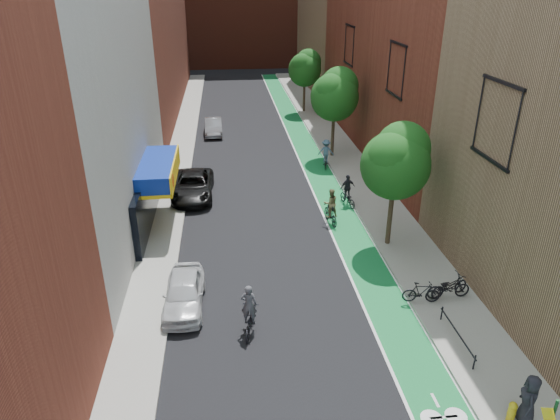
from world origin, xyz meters
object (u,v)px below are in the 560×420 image
object	(u,v)px
parked_car_white	(184,293)
cyclist_lane_far	(326,155)
cyclist_lane_mid	(347,194)
fire_hydrant	(512,411)
cyclist_lead	(249,317)
cyclist_lane_near	(331,209)
parked_car_silver	(213,127)
pedestrian	(529,400)
parked_car_black	(193,186)

from	to	relation	value
parked_car_white	cyclist_lane_far	bearing A→B (deg)	61.52
parked_car_white	cyclist_lane_mid	xyz separation A→B (m)	(9.14, 9.32, 0.02)
cyclist_lane_mid	fire_hydrant	xyz separation A→B (m)	(1.19, -16.62, -0.15)
cyclist_lead	cyclist_lane_mid	world-z (taller)	cyclist_lead
cyclist_lane_near	fire_hydrant	bearing A→B (deg)	90.90
parked_car_silver	cyclist_lane_near	bearing A→B (deg)	-71.53
parked_car_silver	pedestrian	world-z (taller)	pedestrian
cyclist_lane_far	parked_car_silver	bearing A→B (deg)	-33.84
cyclist_lead	fire_hydrant	xyz separation A→B (m)	(7.72, -5.36, -0.14)
cyclist_lane_far	parked_car_white	bearing A→B (deg)	75.26
cyclist_lead	cyclist_lane_near	size ratio (longest dim) A/B	1.02
cyclist_lead	pedestrian	world-z (taller)	cyclist_lead
cyclist_lead	pedestrian	size ratio (longest dim) A/B	1.19
pedestrian	cyclist_lane_far	bearing A→B (deg)	-155.51
cyclist_lane_mid	pedestrian	world-z (taller)	cyclist_lane_mid
cyclist_lead	pedestrian	xyz separation A→B (m)	(8.14, -5.41, 0.33)
fire_hydrant	cyclist_lane_far	bearing A→B (deg)	92.94
parked_car_silver	cyclist_lead	xyz separation A→B (m)	(1.65, -27.27, -0.00)
pedestrian	cyclist_lane_near	bearing A→B (deg)	-147.30
parked_car_silver	pedestrian	distance (m)	34.11
cyclist_lane_far	pedestrian	bearing A→B (deg)	108.92
parked_car_white	cyclist_lane_far	xyz separation A→B (m)	(9.13, 16.01, 0.27)
cyclist_lane_near	cyclist_lane_mid	distance (m)	2.71
parked_car_black	cyclist_lane_near	distance (m)	9.04
cyclist_lane_near	pedestrian	distance (m)	14.74
parked_car_silver	cyclist_lane_mid	distance (m)	17.98
parked_car_black	parked_car_silver	bearing A→B (deg)	86.37
parked_car_black	cyclist_lane_far	bearing A→B (deg)	26.23
cyclist_lead	fire_hydrant	distance (m)	9.40
parked_car_white	cyclist_lane_mid	world-z (taller)	cyclist_lane_mid
fire_hydrant	parked_car_silver	bearing A→B (deg)	106.01
cyclist_lead	cyclist_lane_mid	size ratio (longest dim) A/B	1.08
cyclist_lead	fire_hydrant	size ratio (longest dim) A/B	2.76
pedestrian	cyclist_lane_mid	bearing A→B (deg)	-153.96
pedestrian	fire_hydrant	bearing A→B (deg)	-75.22
parked_car_white	cyclist_lane_near	size ratio (longest dim) A/B	1.99
cyclist_lane_far	fire_hydrant	distance (m)	23.34
cyclist_lane_far	pedestrian	xyz separation A→B (m)	(1.62, -23.35, 0.07)
cyclist_lane_mid	fire_hydrant	world-z (taller)	cyclist_lane_mid
parked_car_silver	cyclist_lane_mid	bearing A→B (deg)	-64.56
parked_car_silver	fire_hydrant	xyz separation A→B (m)	(9.36, -32.63, -0.14)
cyclist_lane_far	pedestrian	size ratio (longest dim) A/B	1.19
parked_car_silver	cyclist_lead	world-z (taller)	cyclist_lead
cyclist_lead	fire_hydrant	bearing A→B (deg)	157.24
cyclist_lane_mid	cyclist_lane_far	distance (m)	6.69
parked_car_black	cyclist_lead	xyz separation A→B (m)	(2.77, -13.57, -0.05)
cyclist_lane_near	cyclist_lane_far	xyz separation A→B (m)	(1.49, 8.94, 0.12)
cyclist_lane_near	cyclist_lane_mid	size ratio (longest dim) A/B	1.05
cyclist_lane_far	pedestrian	world-z (taller)	cyclist_lane_far
cyclist_lane_mid	fire_hydrant	size ratio (longest dim) A/B	2.56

